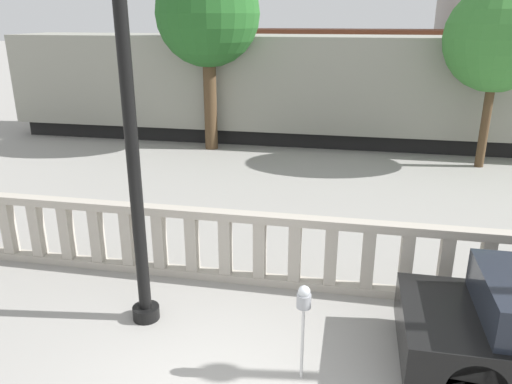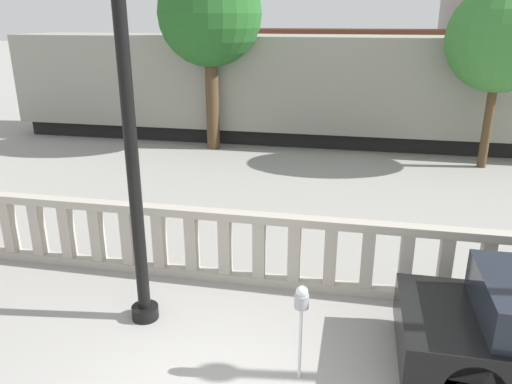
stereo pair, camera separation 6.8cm
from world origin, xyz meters
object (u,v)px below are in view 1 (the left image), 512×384
object	(u,v)px
train_far	(390,62)
tree_left	(208,15)
train_near	(418,90)
tree_right	(498,39)
lamppost	(126,77)
parking_meter	(304,305)

from	to	relation	value
train_far	tree_left	distance (m)	15.47
train_near	train_far	size ratio (longest dim) A/B	1.15
tree_left	tree_right	distance (m)	8.70
train_far	tree_right	size ratio (longest dim) A/B	4.76
lamppost	train_far	bearing A→B (deg)	78.89
parking_meter	train_near	bearing A→B (deg)	78.77
lamppost	tree_right	bearing A→B (deg)	54.96
parking_meter	lamppost	bearing A→B (deg)	160.81
lamppost	tree_left	distance (m)	10.39
lamppost	parking_meter	bearing A→B (deg)	-19.19
parking_meter	tree_right	bearing A→B (deg)	67.75
lamppost	tree_left	size ratio (longest dim) A/B	1.11
train_far	train_near	bearing A→B (deg)	-88.50
parking_meter	train_near	world-z (taller)	train_near
lamppost	tree_left	xyz separation A→B (m)	(-1.89, 10.19, 0.77)
parking_meter	train_near	size ratio (longest dim) A/B	0.05
lamppost	tree_left	bearing A→B (deg)	100.52
tree_right	train_far	bearing A→B (deg)	98.21
tree_left	tree_right	bearing A→B (deg)	-3.55
parking_meter	tree_left	size ratio (longest dim) A/B	0.22
tree_right	lamppost	bearing A→B (deg)	-125.04
train_far	tree_right	bearing A→B (deg)	-81.79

